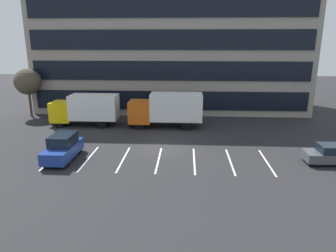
# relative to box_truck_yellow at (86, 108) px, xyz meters

# --- Properties ---
(ground_plane) EXTENTS (120.00, 120.00, 0.00)m
(ground_plane) POSITION_rel_box_truck_yellow_xyz_m (8.83, -7.15, -1.93)
(ground_plane) COLOR #262628
(office_building) EXTENTS (34.84, 11.70, 18.00)m
(office_building) POSITION_rel_box_truck_yellow_xyz_m (8.83, 10.80, 7.07)
(office_building) COLOR gray
(office_building) RESTS_ON ground_plane
(lot_markings) EXTENTS (16.94, 5.40, 0.01)m
(lot_markings) POSITION_rel_box_truck_yellow_xyz_m (8.83, -9.69, -1.92)
(lot_markings) COLOR silver
(lot_markings) RESTS_ON ground_plane
(box_truck_yellow) EXTENTS (7.39, 2.45, 3.43)m
(box_truck_yellow) POSITION_rel_box_truck_yellow_xyz_m (0.00, 0.00, 0.00)
(box_truck_yellow) COLOR yellow
(box_truck_yellow) RESTS_ON ground_plane
(box_truck_orange) EXTENTS (7.95, 2.63, 3.69)m
(box_truck_orange) POSITION_rel_box_truck_yellow_xyz_m (8.88, -0.11, 0.15)
(box_truck_orange) COLOR #D85914
(box_truck_orange) RESTS_ON ground_plane
(sedan_charcoal) EXTENTS (4.19, 1.75, 1.50)m
(sedan_charcoal) POSITION_rel_box_truck_yellow_xyz_m (22.07, -9.66, -1.22)
(sedan_charcoal) COLOR #474C51
(sedan_charcoal) RESTS_ON ground_plane
(suv_navy) EXTENTS (1.87, 4.42, 2.00)m
(suv_navy) POSITION_rel_box_truck_yellow_xyz_m (1.34, -10.00, -0.96)
(suv_navy) COLOR navy
(suv_navy) RESTS_ON ground_plane
(bare_tree) EXTENTS (3.13, 3.13, 5.88)m
(bare_tree) POSITION_rel_box_truck_yellow_xyz_m (-8.17, 3.70, 2.36)
(bare_tree) COLOR #473323
(bare_tree) RESTS_ON ground_plane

